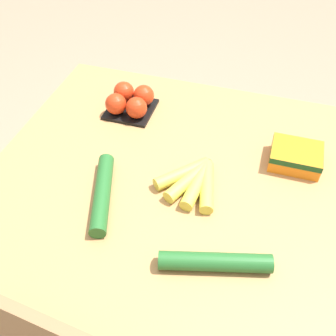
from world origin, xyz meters
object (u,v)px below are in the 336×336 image
Objects in this scene: cucumber_near at (102,193)px; tomato_pack at (130,101)px; banana_bunch at (194,181)px; cucumber_far at (215,262)px; carrot_bag at (296,155)px.

tomato_pack is at bearing -80.19° from cucumber_near.
cucumber_far is (-0.11, 0.24, 0.00)m from banana_bunch.
banana_bunch is 0.72× the size of cucumber_near.
banana_bunch is at bearing -151.96° from cucumber_near.
cucumber_far is at bearing 160.54° from cucumber_near.
cucumber_near is (0.50, 0.30, -0.01)m from carrot_bag.
banana_bunch is 1.23× the size of tomato_pack.
cucumber_near and cucumber_far have the same top height.
carrot_bag is 0.58m from cucumber_near.
cucumber_near is at bearing -19.46° from cucumber_far.
tomato_pack is 1.06× the size of carrot_bag.
banana_bunch is 0.41m from tomato_pack.
cucumber_near reaches higher than banana_bunch.
cucumber_far is (0.16, 0.42, -0.01)m from carrot_bag.
cucumber_near is 0.36m from cucumber_far.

